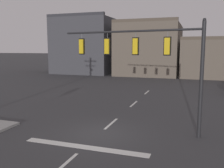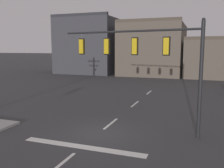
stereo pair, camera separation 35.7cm
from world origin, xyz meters
name	(u,v)px [view 2 (the right image)]	position (x,y,z in m)	size (l,w,h in m)	color
ground_plane	(98,134)	(0.00, 0.00, 0.00)	(400.00, 400.00, 0.00)	#353538
stop_bar_paint	(82,147)	(0.00, -2.00, 0.00)	(6.40, 0.50, 0.01)	silver
lane_centreline	(111,124)	(0.00, 2.00, 0.00)	(0.16, 26.40, 0.01)	silver
signal_mast_near_side	(145,54)	(2.21, 1.64, 4.44)	(8.50, 1.33, 6.26)	black
building_row	(208,50)	(6.09, 33.11, 4.47)	(53.06, 13.03, 10.81)	#38383D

